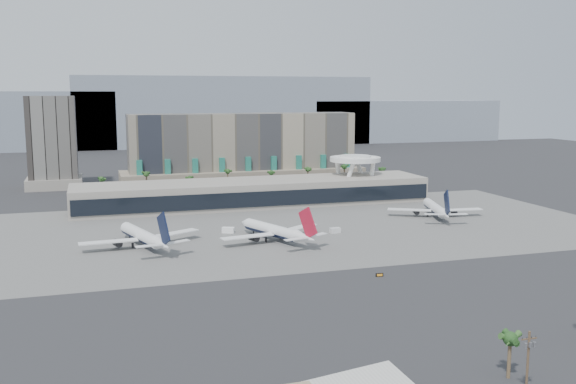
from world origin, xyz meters
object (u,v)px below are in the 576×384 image
object	(u,v)px
service_vehicle_a	(228,230)
service_vehicle_b	(335,230)
taxiway_sign	(379,275)
airliner_left	(143,236)
airliner_centre	(275,231)
airliner_right	(436,209)
utility_pole	(528,358)

from	to	relation	value
service_vehicle_a	service_vehicle_b	xyz separation A→B (m)	(39.48, -12.28, -0.10)
service_vehicle_a	taxiway_sign	world-z (taller)	service_vehicle_a
airliner_left	airliner_centre	distance (m)	47.08
airliner_right	service_vehicle_b	size ratio (longest dim) A/B	10.42
airliner_centre	airliner_right	distance (m)	83.14
airliner_right	service_vehicle_a	xyz separation A→B (m)	(-93.31, -5.06, -2.62)
airliner_centre	service_vehicle_a	xyz separation A→B (m)	(-13.50, 18.24, -2.73)
utility_pole	airliner_right	size ratio (longest dim) A/B	0.29
airliner_left	service_vehicle_b	xyz separation A→B (m)	(72.81, 1.12, -2.92)
airliner_left	service_vehicle_a	distance (m)	36.04
airliner_centre	service_vehicle_b	size ratio (longest dim) A/B	10.44
airliner_right	taxiway_sign	size ratio (longest dim) A/B	18.00
airliner_centre	service_vehicle_a	bearing A→B (deg)	104.68
utility_pole	service_vehicle_b	xyz separation A→B (m)	(16.32, 135.71, -6.11)
service_vehicle_b	airliner_right	bearing A→B (deg)	15.17
service_vehicle_b	service_vehicle_a	bearing A→B (deg)	160.04
airliner_centre	service_vehicle_a	size ratio (longest dim) A/B	9.07
service_vehicle_a	service_vehicle_b	distance (m)	41.34
service_vehicle_b	taxiway_sign	distance (m)	60.06
airliner_left	airliner_right	bearing A→B (deg)	-8.11
utility_pole	service_vehicle_a	bearing A→B (deg)	98.89
utility_pole	taxiway_sign	distance (m)	76.97
airliner_centre	airliner_right	xyz separation A→B (m)	(79.81, 23.30, -0.11)
utility_pole	airliner_left	world-z (taller)	airliner_left
service_vehicle_a	taxiway_sign	size ratio (longest dim) A/B	1.99
airliner_centre	airliner_right	bearing A→B (deg)	-5.56
taxiway_sign	service_vehicle_a	bearing A→B (deg)	117.64
service_vehicle_b	taxiway_sign	bearing A→B (deg)	-101.44
airliner_centre	taxiway_sign	xyz separation A→B (m)	(16.83, -53.40, -3.34)
airliner_right	service_vehicle_a	distance (m)	93.48
utility_pole	service_vehicle_b	distance (m)	136.83
airliner_left	service_vehicle_a	xyz separation A→B (m)	(33.33, 13.40, -2.82)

